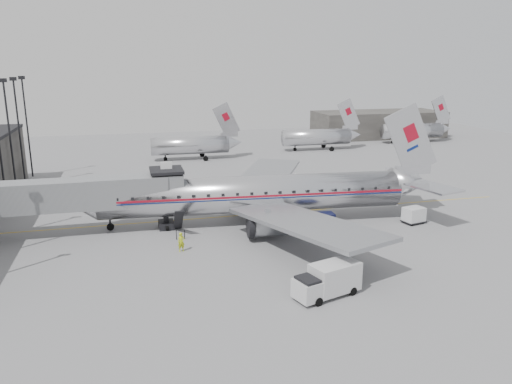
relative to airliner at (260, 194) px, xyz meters
The scene contains 12 objects.
ground 4.48m from the airliner, 107.36° to the right, with size 160.00×160.00×0.00m, color slate.
hangar 72.11m from the airliner, 52.31° to the left, with size 30.00×12.00×6.00m, color #33312F.
apron_line 4.93m from the airliner, 55.80° to the left, with size 0.15×60.00×0.01m, color gold.
jet_bridge 17.62m from the airliner, behind, with size 21.00×6.20×7.10m.
distant_aircraft_near 39.16m from the airliner, 93.97° to the left, with size 16.39×3.20×10.26m.
distant_aircraft_mid 48.96m from the airliner, 61.60° to the left, with size 16.39×3.20×10.26m.
distant_aircraft_far 66.72m from the airliner, 44.86° to the left, with size 16.39×3.20×10.26m.
airliner is the anchor object (origin of this frame).
service_van 18.73m from the airliner, 88.96° to the right, with size 5.64×3.51×2.48m.
baggage_cart_navy 7.48m from the airliner, 29.26° to the right, with size 2.12×1.64×1.62m.
baggage_cart_white 17.04m from the airliner, 15.11° to the right, with size 2.58×2.17×1.77m.
ramp_worker 11.73m from the airliner, 144.68° to the right, with size 0.67×0.44×1.84m, color #ACBE16.
Camera 1 is at (-12.53, -47.90, 17.14)m, focal length 35.00 mm.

